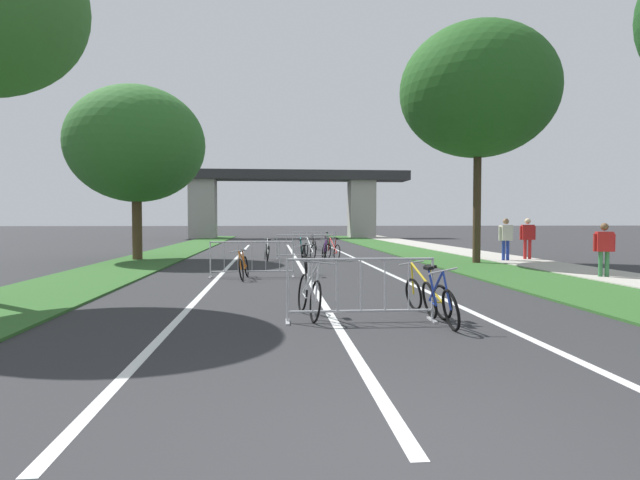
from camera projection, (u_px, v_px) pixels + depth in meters
name	position (u px, v px, depth m)	size (l,w,h in m)	color
ground_plane	(420.00, 463.00, 3.60)	(300.00, 300.00, 0.00)	#2B2B2D
grass_verge_left	(167.00, 254.00, 25.51)	(2.88, 55.18, 0.05)	#2D5B26
grass_verge_right	(414.00, 252.00, 26.61)	(2.88, 55.18, 0.05)	#2D5B26
sidewalk_path_right	(463.00, 252.00, 26.85)	(2.31, 55.18, 0.08)	#ADA89E
lane_stripe_center	(300.00, 265.00, 19.48)	(0.14, 31.92, 0.01)	silver
lane_stripe_right_lane	(368.00, 264.00, 19.72)	(0.14, 31.92, 0.01)	silver
lane_stripe_left_lane	(229.00, 265.00, 19.25)	(0.14, 31.92, 0.01)	silver
overpass_bridge	(283.00, 192.00, 48.82)	(23.37, 3.21, 6.24)	#2D2D30
tree_left_maple_mid	(136.00, 144.00, 21.49)	(5.57, 5.57, 7.14)	#4C3823
tree_right_pine_far	(478.00, 91.00, 19.74)	(5.88, 5.88, 9.03)	#3D2D1E
crowd_barrier_nearest	(361.00, 290.00, 8.57)	(2.45, 0.47, 1.05)	#ADADB2
crowd_barrier_second	(252.00, 259.00, 15.24)	(2.45, 0.46, 1.05)	#ADADB2
crowd_barrier_third	(305.00, 247.00, 22.28)	(2.47, 0.56, 1.05)	#ADADB2
crowd_barrier_fourth	(314.00, 241.00, 29.23)	(2.45, 0.45, 1.05)	#ADADB2
bicycle_black_0	(306.00, 263.00, 15.83)	(0.51, 1.66, 0.94)	black
bicycle_silver_1	(309.00, 294.00, 8.99)	(0.59, 1.73, 1.02)	black
bicycle_yellow_2	(427.00, 295.00, 9.17)	(0.65, 1.60, 0.93)	black
bicycle_purple_3	(324.00, 250.00, 22.88)	(0.50, 1.72, 0.96)	black
bicycle_green_4	(329.00, 243.00, 29.68)	(0.52, 1.74, 1.01)	black
bicycle_teal_5	(302.00, 250.00, 22.84)	(0.54, 1.68, 0.94)	black
bicycle_blue_6	(439.00, 302.00, 8.32)	(0.44, 1.63, 0.96)	black
bicycle_orange_7	(244.00, 267.00, 14.88)	(0.51, 1.66, 0.87)	black
bicycle_white_8	(309.00, 251.00, 21.92)	(0.58, 1.75, 0.97)	black
bicycle_red_9	(333.00, 251.00, 21.80)	(0.53, 1.72, 0.96)	black
bicycle_black_10	(314.00, 243.00, 29.70)	(0.53, 1.62, 0.88)	black
bicycle_silver_11	(267.00, 252.00, 21.59)	(0.54, 1.75, 0.93)	black
pedestrian_in_red_jacket	(528.00, 235.00, 21.40)	(0.62, 0.36, 1.74)	#B21E1E
pedestrian_strolling	(506.00, 236.00, 20.76)	(0.62, 0.35, 1.73)	navy
pedestrian_with_backpack	(604.00, 245.00, 14.71)	(0.56, 0.36, 1.59)	#33723F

